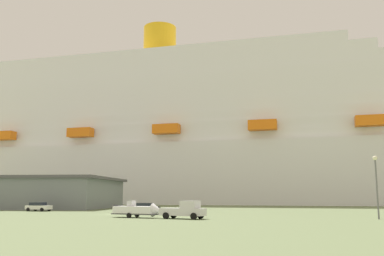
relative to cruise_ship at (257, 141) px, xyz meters
name	(u,v)px	position (x,y,z in m)	size (l,w,h in m)	color
ground_plane	(165,208)	(-18.00, -45.64, -19.95)	(600.00, 600.00, 0.00)	#66754C
cruise_ship	(257,141)	(0.00, 0.00, 0.00)	(290.04, 47.95, 65.96)	white
terminal_building	(10,193)	(-52.88, -50.51, -16.55)	(49.21, 31.65, 6.74)	slate
pickup_truck	(185,210)	(-4.80, -85.83, -18.90)	(5.92, 3.31, 2.20)	silver
small_boat_on_trailer	(139,210)	(-11.13, -84.27, -18.98)	(7.93, 3.35, 2.15)	#595960
street_lamp	(376,177)	(18.36, -82.12, -14.92)	(0.56, 0.56, 7.68)	slate
parked_car_black_coupe	(145,207)	(-15.44, -68.01, -19.11)	(4.86, 2.60, 1.58)	black
parked_car_white_van	(39,207)	(-36.11, -66.46, -19.11)	(4.78, 2.66, 1.58)	white
parked_car_silver_sedan	(31,205)	(-44.70, -54.92, -19.11)	(4.63, 2.23, 1.58)	silver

